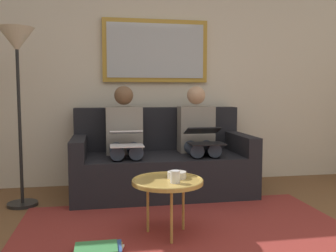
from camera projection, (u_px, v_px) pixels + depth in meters
wall_rear at (155, 73)px, 4.30m from camera, size 6.00×0.12×2.60m
area_rug at (188, 236)px, 2.70m from camera, size 2.60×1.80×0.01m
couch at (161, 163)px, 3.91m from camera, size 1.85×0.90×0.90m
framed_mirror at (156, 51)px, 4.18m from camera, size 1.22×0.05×0.72m
coffee_table at (168, 182)px, 2.68m from camera, size 0.53×0.53×0.43m
cup at (175, 177)px, 2.60m from camera, size 0.07×0.07×0.09m
bowl at (177, 175)px, 2.75m from camera, size 0.14×0.14×0.05m
person_left at (198, 136)px, 3.89m from camera, size 0.38×0.58×1.14m
laptop_black at (204, 136)px, 3.66m from camera, size 0.35×0.38×0.16m
person_right at (125, 137)px, 3.75m from camera, size 0.38×0.58×1.14m
laptop_white at (126, 138)px, 3.51m from camera, size 0.32×0.35×0.15m
magazine_stack at (100, 249)px, 2.41m from camera, size 0.33×0.28×0.05m
standing_lamp at (17, 59)px, 3.31m from camera, size 0.32×0.32×1.66m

